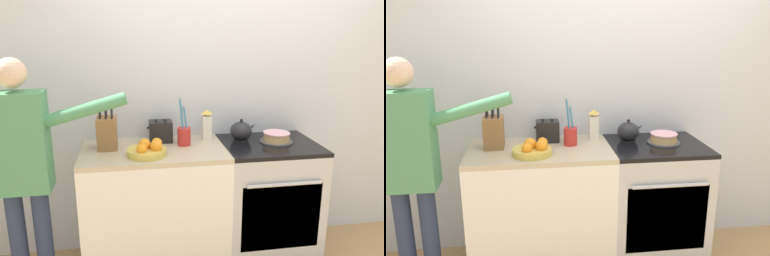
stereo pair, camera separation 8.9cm
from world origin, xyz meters
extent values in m
cube|color=silver|center=(0.00, 0.62, 1.30)|extent=(8.00, 0.04, 2.60)
cube|color=white|center=(-0.61, 0.30, 0.45)|extent=(1.02, 0.60, 0.89)
cube|color=#BCAD8E|center=(-0.61, 0.30, 0.91)|extent=(1.02, 0.60, 0.03)
cube|color=#B7BABF|center=(0.25, 0.30, 0.45)|extent=(0.70, 0.60, 0.90)
cube|color=black|center=(0.25, 0.01, 0.47)|extent=(0.58, 0.01, 0.49)
cylinder|color=#B7BABF|center=(0.25, -0.02, 0.73)|extent=(0.53, 0.02, 0.02)
cube|color=black|center=(0.25, 0.30, 0.91)|extent=(0.70, 0.60, 0.03)
cylinder|color=#4C4C51|center=(0.31, 0.32, 0.93)|extent=(0.24, 0.24, 0.01)
cylinder|color=tan|center=(0.31, 0.32, 0.95)|extent=(0.19, 0.19, 0.03)
cylinder|color=tan|center=(0.31, 0.32, 0.98)|extent=(0.19, 0.19, 0.03)
cylinder|color=#EFB2C1|center=(0.31, 0.32, 1.00)|extent=(0.20, 0.20, 0.01)
cylinder|color=#232328|center=(0.07, 0.42, 0.93)|extent=(0.12, 0.12, 0.01)
ellipsoid|color=#232328|center=(0.07, 0.42, 1.00)|extent=(0.17, 0.17, 0.14)
cone|color=#232328|center=(0.14, 0.42, 1.02)|extent=(0.08, 0.04, 0.07)
sphere|color=black|center=(0.07, 0.42, 1.08)|extent=(0.02, 0.02, 0.02)
cube|color=olive|center=(-0.93, 0.37, 1.04)|extent=(0.14, 0.16, 0.23)
cylinder|color=black|center=(-0.97, 0.33, 1.18)|extent=(0.01, 0.03, 0.06)
cylinder|color=black|center=(-0.93, 0.33, 1.19)|extent=(0.01, 0.03, 0.07)
cylinder|color=black|center=(-0.89, 0.32, 1.20)|extent=(0.01, 0.04, 0.09)
cylinder|color=black|center=(-0.97, 0.36, 1.19)|extent=(0.01, 0.03, 0.07)
cylinder|color=black|center=(-0.93, 0.36, 1.19)|extent=(0.01, 0.04, 0.07)
cylinder|color=black|center=(-0.89, 0.36, 1.19)|extent=(0.01, 0.04, 0.09)
cylinder|color=black|center=(-0.97, 0.40, 1.19)|extent=(0.01, 0.04, 0.08)
cylinder|color=black|center=(-0.93, 0.40, 1.18)|extent=(0.01, 0.03, 0.06)
cylinder|color=red|center=(-0.38, 0.36, 0.99)|extent=(0.10, 0.10, 0.13)
cylinder|color=teal|center=(-0.37, 0.34, 1.10)|extent=(0.04, 0.03, 0.25)
cylinder|color=teal|center=(-0.40, 0.35, 1.12)|extent=(0.03, 0.05, 0.30)
cylinder|color=#B7BABF|center=(-0.39, 0.37, 1.10)|extent=(0.03, 0.02, 0.25)
cylinder|color=gold|center=(-0.66, 0.17, 0.95)|extent=(0.27, 0.27, 0.05)
sphere|color=orange|center=(-0.67, 0.19, 1.00)|extent=(0.08, 0.08, 0.08)
sphere|color=orange|center=(-0.60, 0.14, 1.00)|extent=(0.08, 0.08, 0.08)
sphere|color=orange|center=(-0.59, 0.22, 0.99)|extent=(0.07, 0.07, 0.07)
sphere|color=orange|center=(-0.70, 0.11, 0.99)|extent=(0.07, 0.07, 0.07)
cube|color=black|center=(-0.54, 0.47, 1.01)|extent=(0.17, 0.13, 0.16)
cube|color=black|center=(-0.58, 0.47, 1.09)|extent=(0.02, 0.09, 0.00)
cube|color=black|center=(-0.51, 0.47, 1.09)|extent=(0.02, 0.09, 0.00)
cube|color=black|center=(-0.63, 0.47, 1.04)|extent=(0.02, 0.02, 0.01)
cube|color=white|center=(-0.19, 0.48, 1.02)|extent=(0.07, 0.07, 0.18)
pyramid|color=#E0BC4C|center=(-0.19, 0.48, 1.14)|extent=(0.07, 0.07, 0.03)
cylinder|color=#283351|center=(-1.52, 0.10, 0.38)|extent=(0.11, 0.11, 0.76)
cylinder|color=#283351|center=(-1.36, 0.10, 0.38)|extent=(0.11, 0.11, 0.76)
cube|color=#4C8E60|center=(-1.44, 0.10, 1.08)|extent=(0.34, 0.20, 0.63)
cylinder|color=#4C8E60|center=(-1.04, 0.10, 1.27)|extent=(0.54, 0.08, 0.22)
sphere|color=beige|center=(-1.44, 0.10, 1.50)|extent=(0.18, 0.18, 0.18)
camera|label=1|loc=(-0.75, -2.23, 1.76)|focal=35.00mm
camera|label=2|loc=(-0.66, -2.24, 1.76)|focal=35.00mm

